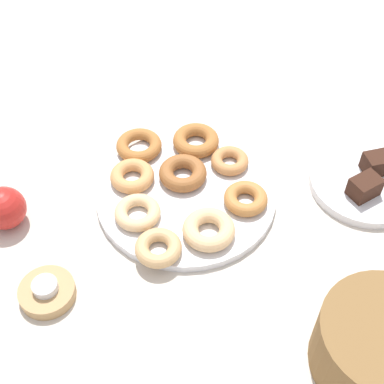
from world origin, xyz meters
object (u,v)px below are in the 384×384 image
(donut_3, at_px, (230,161))
(donut_5, at_px, (196,141))
(donut_4, at_px, (183,173))
(donut_8, at_px, (139,146))
(donut_6, at_px, (246,199))
(cake_plate, at_px, (365,183))
(donut_0, at_px, (132,176))
(donut_1, at_px, (138,213))
(basket, at_px, (382,347))
(brownie_near, at_px, (378,163))
(donut_plate, at_px, (186,194))
(brownie_far, at_px, (365,187))
(donut_7, at_px, (158,248))
(candle_holder, at_px, (47,292))
(donut_2, at_px, (209,229))
(apple, at_px, (4,208))
(tealight, at_px, (45,286))

(donut_3, relative_size, donut_5, 0.79)
(donut_4, xyz_separation_m, donut_8, (0.05, -0.11, -0.00))
(donut_6, relative_size, cake_plate, 0.38)
(donut_5, relative_size, donut_8, 1.02)
(donut_0, height_order, donut_1, donut_0)
(basket, bearing_deg, cake_plate, -121.74)
(donut_4, distance_m, brownie_near, 0.38)
(donut_plate, relative_size, donut_5, 3.64)
(cake_plate, distance_m, brownie_near, 0.05)
(donut_6, relative_size, brownie_near, 1.48)
(donut_4, xyz_separation_m, basket, (-0.14, 0.45, 0.02))
(donut_1, distance_m, cake_plate, 0.45)
(donut_4, distance_m, donut_6, 0.13)
(donut_5, bearing_deg, brownie_near, 146.81)
(cake_plate, relative_size, brownie_far, 3.88)
(donut_7, distance_m, brownie_near, 0.46)
(donut_1, bearing_deg, donut_0, -101.49)
(brownie_near, relative_size, candle_holder, 0.60)
(donut_plate, height_order, basket, basket)
(donut_plate, xyz_separation_m, donut_2, (-0.00, 0.11, 0.02))
(donut_2, height_order, donut_6, donut_2)
(donut_6, bearing_deg, basket, 98.25)
(candle_holder, bearing_deg, donut_0, -138.48)
(donut_2, height_order, basket, basket)
(cake_plate, xyz_separation_m, brownie_near, (-0.03, -0.02, 0.03))
(brownie_near, bearing_deg, donut_5, -33.19)
(donut_7, bearing_deg, candle_holder, 1.23)
(donut_7, bearing_deg, apple, -37.61)
(donut_8, bearing_deg, tealight, 46.64)
(donut_plate, bearing_deg, donut_8, -71.39)
(donut_1, distance_m, donut_8, 0.17)
(donut_plate, bearing_deg, brownie_near, 166.62)
(cake_plate, bearing_deg, donut_8, -32.62)
(donut_1, relative_size, candle_holder, 0.91)
(cake_plate, bearing_deg, candle_holder, 1.25)
(donut_3, xyz_separation_m, donut_4, (0.10, -0.00, 0.00))
(donut_4, bearing_deg, donut_plate, 79.06)
(donut_8, distance_m, basket, 0.59)
(basket, bearing_deg, donut_3, -85.35)
(donut_3, height_order, brownie_far, brownie_far)
(donut_2, xyz_separation_m, apple, (0.33, -0.17, 0.01))
(donut_2, distance_m, donut_8, 0.26)
(donut_8, xyz_separation_m, tealight, (0.24, 0.26, 0.00))
(donut_1, distance_m, candle_holder, 0.21)
(donut_4, bearing_deg, cake_plate, 157.15)
(donut_0, bearing_deg, brownie_near, 161.45)
(donut_0, height_order, donut_7, same)
(donut_7, relative_size, cake_plate, 0.38)
(donut_8, height_order, candle_holder, donut_8)
(donut_5, xyz_separation_m, donut_7, (0.16, 0.22, -0.00))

